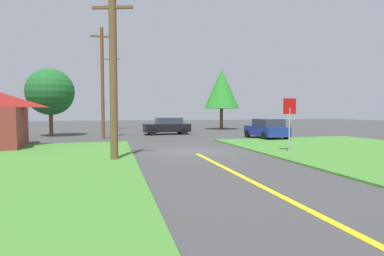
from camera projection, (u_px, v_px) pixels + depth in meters
name	position (u px, v px, depth m)	size (l,w,h in m)	color
ground_plane	(193.00, 152.00, 16.67)	(120.00, 120.00, 0.00)	#404040
lane_stripe_center	(261.00, 186.00, 8.95)	(0.20, 14.00, 0.01)	yellow
stop_sign	(290.00, 114.00, 16.03)	(0.83, 0.17, 2.92)	#9EA0A8
car_on_crossroad	(267.00, 129.00, 24.59)	(2.32, 4.09, 1.62)	navy
car_approaching_junction	(167.00, 126.00, 29.19)	(4.49, 2.17, 1.62)	black
utility_pole_near	(113.00, 76.00, 13.41)	(1.76, 0.64, 7.38)	brown
utility_pole_mid	(102.00, 82.00, 24.48)	(1.80, 0.27, 8.97)	brown
utility_pole_far	(113.00, 91.00, 36.00)	(1.78, 0.55, 9.15)	brown
oak_tree_left	(50.00, 92.00, 26.65)	(4.10, 4.10, 6.00)	brown
pine_tree_center	(222.00, 89.00, 37.51)	(4.39, 4.39, 7.42)	brown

